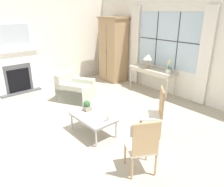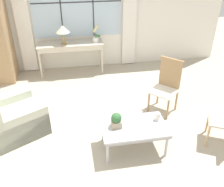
% 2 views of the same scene
% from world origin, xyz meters
% --- Properties ---
extents(ground_plane, '(14.00, 14.00, 0.00)m').
position_xyz_m(ground_plane, '(0.00, 0.00, 0.00)').
color(ground_plane, '#B2A893').
extents(wall_back_windowed, '(7.20, 0.14, 2.80)m').
position_xyz_m(wall_back_windowed, '(0.00, 3.02, 1.40)').
color(wall_back_windowed, white).
rests_on(wall_back_windowed, ground_plane).
extents(console_table, '(1.51, 0.47, 0.74)m').
position_xyz_m(console_table, '(-0.23, 2.70, 0.66)').
color(console_table, beige).
rests_on(console_table, ground_plane).
extents(table_lamp, '(0.31, 0.31, 0.43)m').
position_xyz_m(table_lamp, '(-0.36, 2.64, 1.08)').
color(table_lamp, '#9E7F47').
rests_on(table_lamp, console_table).
extents(potted_orchid, '(0.18, 0.14, 0.40)m').
position_xyz_m(potted_orchid, '(0.37, 2.68, 0.90)').
color(potted_orchid, white).
rests_on(potted_orchid, console_table).
extents(armchair_upholstered, '(1.14, 1.14, 0.78)m').
position_xyz_m(armchair_upholstered, '(-1.25, 0.57, 0.27)').
color(armchair_upholstered, beige).
rests_on(armchair_upholstered, ground_plane).
extents(side_chair_wooden, '(0.62, 0.62, 1.00)m').
position_xyz_m(side_chair_wooden, '(1.45, 0.81, 0.55)').
color(side_chair_wooden, white).
rests_on(side_chair_wooden, ground_plane).
extents(coffee_table, '(0.97, 0.60, 0.42)m').
position_xyz_m(coffee_table, '(0.60, -0.14, 0.38)').
color(coffee_table, '#BCBCC1').
rests_on(coffee_table, ground_plane).
extents(potted_plant_small, '(0.15, 0.15, 0.23)m').
position_xyz_m(potted_plant_small, '(0.34, -0.10, 0.54)').
color(potted_plant_small, tan).
rests_on(potted_plant_small, coffee_table).
extents(pillar_candle, '(0.10, 0.10, 0.13)m').
position_xyz_m(pillar_candle, '(0.98, -0.06, 0.48)').
color(pillar_candle, silver).
rests_on(pillar_candle, coffee_table).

